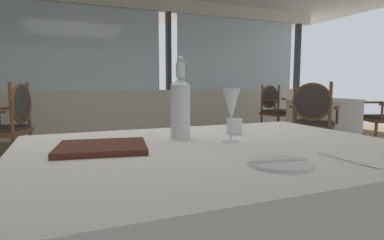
{
  "coord_description": "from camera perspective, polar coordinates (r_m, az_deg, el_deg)",
  "views": [
    {
      "loc": [
        -0.36,
        -2.26,
        0.96
      ],
      "look_at": [
        0.15,
        -1.01,
        0.8
      ],
      "focal_mm": 29.22,
      "sensor_mm": 36.0,
      "label": 1
    }
  ],
  "objects": [
    {
      "name": "ground_plane",
      "position": [
        2.49,
        -12.82,
        -16.35
      ],
      "size": [
        13.25,
        13.25,
        0.0
      ],
      "primitive_type": "plane",
      "color": "#756047"
    },
    {
      "name": "window_wall_far",
      "position": [
        6.0,
        -19.08,
        7.02
      ],
      "size": [
        10.2,
        0.14,
        2.61
      ],
      "color": "silver",
      "rests_on": "ground_plane"
    },
    {
      "name": "side_plate",
      "position": [
        0.91,
        15.58,
        -7.58
      ],
      "size": [
        0.18,
        0.18,
        0.01
      ],
      "primitive_type": "cylinder",
      "color": "white",
      "rests_on": "foreground_table"
    },
    {
      "name": "butter_knife",
      "position": [
        0.91,
        15.59,
        -7.26
      ],
      "size": [
        0.17,
        0.04,
        0.0
      ],
      "primitive_type": "cube",
      "rotation": [
        0.0,
        0.0,
        -0.14
      ],
      "color": "silver",
      "rests_on": "foreground_table"
    },
    {
      "name": "dinner_fork",
      "position": [
        1.03,
        26.35,
        -6.52
      ],
      "size": [
        0.02,
        0.21,
        0.0
      ],
      "primitive_type": "cube",
      "rotation": [
        0.0,
        0.0,
        1.6
      ],
      "color": "silver",
      "rests_on": "foreground_table"
    },
    {
      "name": "water_bottle",
      "position": [
        1.28,
        -2.13,
        2.59
      ],
      "size": [
        0.08,
        0.08,
        0.34
      ],
      "color": "white",
      "rests_on": "foreground_table"
    },
    {
      "name": "wine_glass",
      "position": [
        1.21,
        7.18,
        2.74
      ],
      "size": [
        0.07,
        0.07,
        0.21
      ],
      "color": "white",
      "rests_on": "foreground_table"
    },
    {
      "name": "water_tumbler",
      "position": [
        1.42,
        7.74,
        -1.1
      ],
      "size": [
        0.07,
        0.07,
        0.07
      ],
      "primitive_type": "cylinder",
      "color": "white",
      "rests_on": "foreground_table"
    },
    {
      "name": "menu_book",
      "position": [
        1.11,
        -16.09,
        -4.81
      ],
      "size": [
        0.33,
        0.28,
        0.02
      ],
      "primitive_type": "cube",
      "rotation": [
        0.0,
        0.0,
        -0.16
      ],
      "color": "#512319",
      "rests_on": "foreground_table"
    },
    {
      "name": "dining_chair_0_0",
      "position": [
        3.93,
        -30.16,
        -0.04
      ],
      "size": [
        0.58,
        0.62,
        0.98
      ],
      "rotation": [
        0.0,
        0.0,
        9.11
      ],
      "color": "brown",
      "rests_on": "ground_plane"
    },
    {
      "name": "background_table_1",
      "position": [
        5.06,
        22.71,
        -0.67
      ],
      "size": [
        1.1,
        1.1,
        0.74
      ],
      "color": "white",
      "rests_on": "ground_plane"
    },
    {
      "name": "dining_chair_1_0",
      "position": [
        5.68,
        14.91,
        2.32
      ],
      "size": [
        0.58,
        0.53,
        0.95
      ],
      "rotation": [
        0.0,
        0.0,
        4.85
      ],
      "color": "brown",
      "rests_on": "ground_plane"
    },
    {
      "name": "dining_chair_1_1",
      "position": [
        4.07,
        21.17,
        0.65
      ],
      "size": [
        0.65,
        0.66,
        0.99
      ],
      "rotation": [
        0.0,
        0.0,
        6.95
      ],
      "color": "brown",
      "rests_on": "ground_plane"
    }
  ]
}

